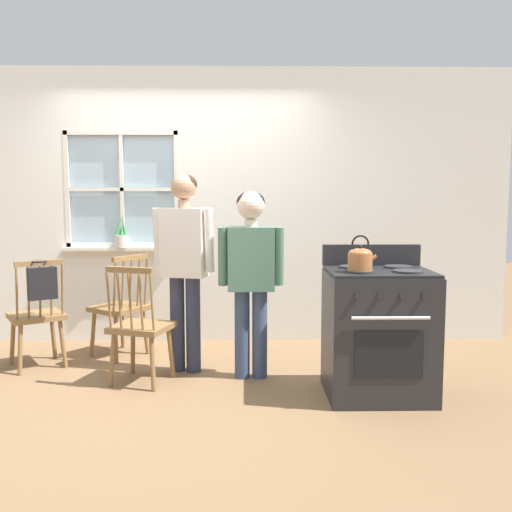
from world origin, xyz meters
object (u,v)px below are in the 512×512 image
chair_center_cluster (140,328)px  stove (378,332)px  chair_by_window (37,317)px  kettle (360,258)px  person_elderly_left (184,253)px  chair_near_wall (120,309)px  person_teen_center (251,264)px  potted_plant (122,238)px  handbag (42,282)px

chair_center_cluster → stove: 1.80m
chair_by_window → kettle: kettle is taller
chair_center_cluster → person_elderly_left: person_elderly_left is taller
stove → kettle: kettle is taller
chair_near_wall → person_teen_center: (1.18, -0.65, 0.48)m
potted_plant → handbag: 1.14m
person_elderly_left → person_teen_center: size_ratio=1.09×
chair_near_wall → handbag: size_ratio=3.03×
person_elderly_left → handbag: person_elderly_left is taller
chair_center_cluster → potted_plant: bearing=-54.6°
stove → person_teen_center: bearing=155.5°
chair_by_window → person_elderly_left: size_ratio=0.57×
chair_center_cluster → handbag: (-0.83, 0.23, 0.32)m
chair_near_wall → kettle: size_ratio=3.77×
person_elderly_left → handbag: size_ratio=5.31×
chair_by_window → handbag: bearing=90.0°
stove → kettle: size_ratio=4.39×
kettle → handbag: bearing=164.7°
chair_center_cluster → chair_by_window: bearing=-6.8°
person_elderly_left → potted_plant: (-0.72, 0.95, 0.06)m
person_teen_center → chair_by_window: bearing=168.9°
chair_center_cluster → handbag: same height
chair_by_window → handbag: 0.40m
person_teen_center → potted_plant: person_teen_center is taller
kettle → stove: bearing=38.2°
person_elderly_left → potted_plant: bearing=141.6°
handbag → chair_near_wall: bearing=46.9°
stove → handbag: (-2.61, 0.54, 0.29)m
chair_center_cluster → person_elderly_left: 0.70m
kettle → person_teen_center: bearing=143.8°
chair_by_window → person_elderly_left: 1.39m
chair_by_window → person_teen_center: person_teen_center is taller
person_teen_center → stove: person_teen_center is taller
person_teen_center → potted_plant: bearing=136.9°
chair_center_cluster → kettle: bearing=-177.5°
chair_by_window → chair_near_wall: size_ratio=1.00×
handbag → person_teen_center: bearing=-3.9°
person_teen_center → potted_plant: 1.70m
chair_near_wall → person_elderly_left: (0.64, -0.47, 0.55)m
chair_by_window → person_teen_center: 1.90m
chair_center_cluster → kettle: kettle is taller
chair_by_window → chair_near_wall: 0.71m
person_elderly_left → potted_plant: 1.19m
stove → potted_plant: (-2.18, 1.55, 0.57)m
person_teen_center → kettle: (0.75, -0.55, 0.11)m
chair_near_wall → potted_plant: bearing=-133.2°
chair_center_cluster → person_teen_center: bearing=-154.6°
chair_near_wall → handbag: same height
chair_by_window → chair_center_cluster: bearing=123.2°
chair_near_wall → potted_plant: potted_plant is taller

